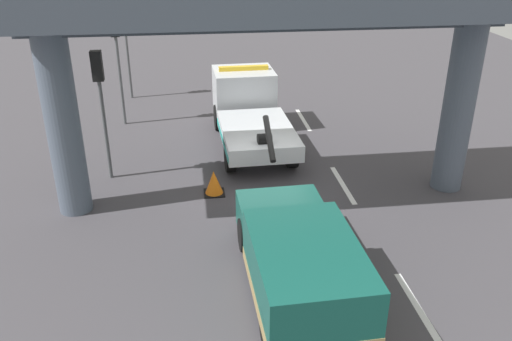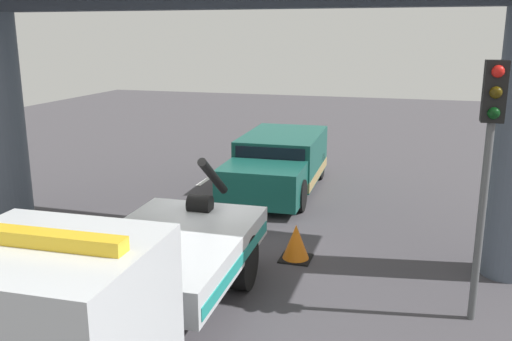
% 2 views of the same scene
% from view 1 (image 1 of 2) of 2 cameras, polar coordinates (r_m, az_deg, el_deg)
% --- Properties ---
extents(ground_plane, '(60.00, 40.00, 0.10)m').
position_cam_1_polar(ground_plane, '(16.60, 1.07, -2.18)').
color(ground_plane, '#423F44').
extents(lane_stripe_west, '(2.60, 0.16, 0.01)m').
position_cam_1_polar(lane_stripe_west, '(12.39, 17.08, -14.08)').
color(lane_stripe_west, silver).
rests_on(lane_stripe_west, ground).
extents(lane_stripe_mid, '(2.60, 0.16, 0.01)m').
position_cam_1_polar(lane_stripe_mid, '(17.08, 9.27, -1.50)').
color(lane_stripe_mid, silver).
rests_on(lane_stripe_mid, ground).
extents(lane_stripe_east, '(2.60, 0.16, 0.01)m').
position_cam_1_polar(lane_stripe_east, '(22.41, 5.08, 5.43)').
color(lane_stripe_east, silver).
rests_on(lane_stripe_east, ground).
extents(tow_truck_white, '(7.28, 2.56, 2.46)m').
position_cam_1_polar(tow_truck_white, '(19.95, -0.75, 6.62)').
color(tow_truck_white, silver).
rests_on(tow_truck_white, ground).
extents(towed_van_green, '(5.26, 2.34, 1.58)m').
position_cam_1_polar(towed_van_green, '(11.97, 4.67, -9.73)').
color(towed_van_green, '#145147').
rests_on(towed_van_green, ground).
extents(overpass_structure, '(3.60, 13.25, 6.36)m').
position_cam_1_polar(overpass_structure, '(14.39, 1.56, 16.23)').
color(overpass_structure, '#4C5666').
rests_on(overpass_structure, ground).
extents(traffic_light_near, '(0.39, 0.32, 4.13)m').
position_cam_1_polar(traffic_light_near, '(16.92, -16.35, 8.53)').
color(traffic_light_near, '#515456').
rests_on(traffic_light_near, ground).
extents(traffic_light_far, '(0.39, 0.32, 4.43)m').
position_cam_1_polar(traffic_light_far, '(21.67, -14.69, 12.90)').
color(traffic_light_far, '#515456').
rests_on(traffic_light_far, ground).
extents(traffic_light_mid, '(0.39, 0.32, 4.03)m').
position_cam_1_polar(traffic_light_mid, '(25.14, -13.79, 14.01)').
color(traffic_light_mid, '#515456').
rests_on(traffic_light_mid, ground).
extents(traffic_cone_orange, '(0.63, 0.63, 0.75)m').
position_cam_1_polar(traffic_cone_orange, '(16.23, -4.52, -1.34)').
color(traffic_cone_orange, orange).
rests_on(traffic_cone_orange, ground).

